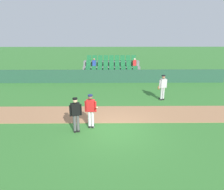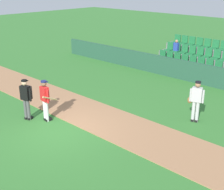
# 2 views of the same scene
# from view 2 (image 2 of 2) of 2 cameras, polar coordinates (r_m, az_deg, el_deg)

# --- Properties ---
(ground_plane) EXTENTS (80.00, 80.00, 0.00)m
(ground_plane) POSITION_cam_2_polar(r_m,az_deg,el_deg) (12.39, -9.89, -6.56)
(ground_plane) COLOR #33702D
(infield_dirt_path) EXTENTS (28.00, 2.44, 0.03)m
(infield_dirt_path) POSITION_cam_2_polar(r_m,az_deg,el_deg) (13.52, -3.21, -3.78)
(infield_dirt_path) COLOR #9E704C
(infield_dirt_path) RESTS_ON ground
(dugout_fence) EXTENTS (20.00, 0.16, 1.17)m
(dugout_fence) POSITION_cam_2_polar(r_m,az_deg,el_deg) (18.64, 12.83, 4.51)
(dugout_fence) COLOR #234C38
(dugout_fence) RESTS_ON ground
(stadium_bleachers) EXTENTS (5.55, 2.95, 2.05)m
(stadium_bleachers) POSITION_cam_2_polar(r_m,az_deg,el_deg) (20.22, 15.60, 5.60)
(stadium_bleachers) COLOR slate
(stadium_bleachers) RESTS_ON ground
(batter_red_jersey) EXTENTS (0.66, 0.79, 1.76)m
(batter_red_jersey) POSITION_cam_2_polar(r_m,az_deg,el_deg) (12.98, -12.19, -0.74)
(batter_red_jersey) COLOR silver
(batter_red_jersey) RESTS_ON ground
(umpire_home_plate) EXTENTS (0.57, 0.38, 1.76)m
(umpire_home_plate) POSITION_cam_2_polar(r_m,az_deg,el_deg) (13.29, -15.51, -0.39)
(umpire_home_plate) COLOR #4C4C4C
(umpire_home_plate) RESTS_ON ground
(runner_grey_jersey) EXTENTS (0.67, 0.39, 1.76)m
(runner_grey_jersey) POSITION_cam_2_polar(r_m,az_deg,el_deg) (13.07, 15.20, -0.89)
(runner_grey_jersey) COLOR #B2B2B2
(runner_grey_jersey) RESTS_ON ground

